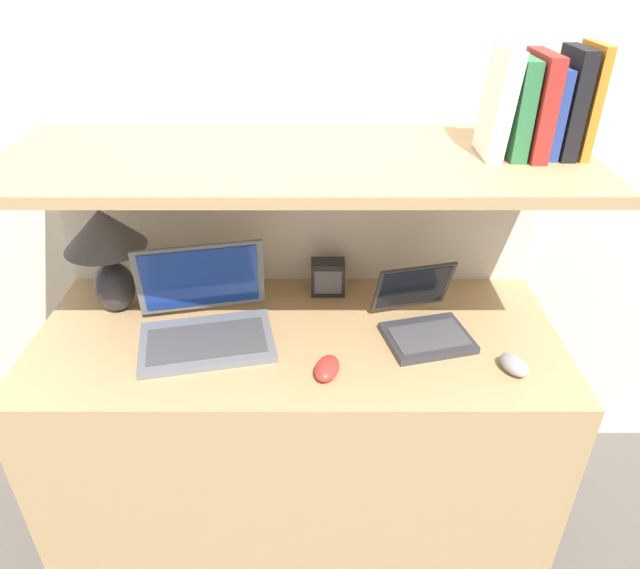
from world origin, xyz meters
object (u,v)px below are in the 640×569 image
object	(u,v)px
laptop_small	(425,321)
computer_mouse	(329,368)
laptop_large	(207,320)
book_orange	(589,101)
second_mouse	(516,365)
book_blue	(555,112)
table_lamp	(108,244)
book_white	(501,103)
book_green	(521,108)
book_black	(573,103)
book_red	(540,106)
router_box	(330,277)

from	to	relation	value
laptop_small	computer_mouse	distance (m)	0.32
laptop_large	book_orange	distance (m)	1.08
laptop_large	book_orange	xyz separation A→B (m)	(0.92, 0.07, 0.56)
laptop_large	second_mouse	bearing A→B (deg)	-10.87
computer_mouse	book_blue	world-z (taller)	book_blue
table_lamp	book_white	size ratio (longest dim) A/B	1.28
laptop_small	book_green	xyz separation A→B (m)	(0.18, 0.06, 0.55)
book_white	book_black	bearing A→B (deg)	0.00
table_lamp	computer_mouse	distance (m)	0.70
book_red	laptop_small	bearing A→B (deg)	-164.35
book_blue	book_black	bearing A→B (deg)	0.00
book_white	router_box	bearing A→B (deg)	159.03
table_lamp	book_blue	xyz separation A→B (m)	(1.12, -0.06, 0.37)
laptop_small	book_white	distance (m)	0.58
second_mouse	laptop_large	bearing A→B (deg)	169.13
book_white	book_green	bearing A→B (deg)	0.00
laptop_small	table_lamp	bearing A→B (deg)	172.00
table_lamp	laptop_large	xyz separation A→B (m)	(0.28, -0.13, -0.16)
router_box	book_red	bearing A→B (deg)	-17.21
router_box	book_black	xyz separation A→B (m)	(0.55, -0.15, 0.55)
router_box	book_white	xyz separation A→B (m)	(0.38, -0.15, 0.55)
laptop_large	second_mouse	xyz separation A→B (m)	(0.79, -0.15, -0.03)
router_box	book_green	xyz separation A→B (m)	(0.43, -0.15, 0.54)
book_black	book_white	bearing A→B (deg)	180.00
laptop_large	computer_mouse	world-z (taller)	laptop_large
table_lamp	book_blue	size ratio (longest dim) A/B	1.55
second_mouse	router_box	bearing A→B (deg)	140.75
router_box	book_blue	distance (m)	0.75
table_lamp	book_green	distance (m)	1.11
laptop_small	second_mouse	world-z (taller)	laptop_small
book_orange	book_red	size ratio (longest dim) A/B	1.08
second_mouse	book_red	world-z (taller)	book_red
computer_mouse	router_box	bearing A→B (deg)	89.05
laptop_small	router_box	bearing A→B (deg)	140.57
book_green	book_white	bearing A→B (deg)	180.00
computer_mouse	book_red	distance (m)	0.79
book_white	book_blue	bearing A→B (deg)	0.00
second_mouse	book_black	size ratio (longest dim) A/B	0.43
table_lamp	second_mouse	world-z (taller)	table_lamp
router_box	laptop_small	bearing A→B (deg)	-39.43
table_lamp	router_box	bearing A→B (deg)	8.17
book_black	book_green	distance (m)	0.12
book_green	book_orange	bearing A→B (deg)	0.00
computer_mouse	book_blue	size ratio (longest dim) A/B	0.54
book_green	book_red	bearing A→B (deg)	0.00
table_lamp	second_mouse	distance (m)	1.12
book_blue	book_green	world-z (taller)	book_green
book_orange	book_white	bearing A→B (deg)	180.00
second_mouse	book_white	bearing A→B (deg)	107.90
laptop_large	second_mouse	distance (m)	0.81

